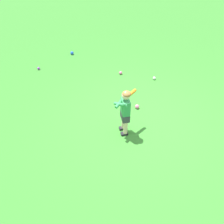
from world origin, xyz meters
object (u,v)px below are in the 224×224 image
play_ball_behind_batter (39,68)px  play_ball_midfield (137,106)px  child_batter (125,109)px  play_ball_center_lawn (72,53)px  play_ball_near_batter (121,73)px  play_ball_far_right (154,78)px

play_ball_behind_batter → play_ball_midfield: 3.31m
child_batter → play_ball_midfield: child_batter is taller
play_ball_center_lawn → play_ball_near_batter: size_ratio=1.13×
child_batter → play_ball_center_lawn: 3.89m
play_ball_center_lawn → play_ball_midfield: play_ball_center_lawn is taller
play_ball_center_lawn → play_ball_near_batter: 1.96m
play_ball_near_batter → play_ball_behind_batter: bearing=110.6°
play_ball_behind_batter → play_ball_near_batter: 2.45m
play_ball_center_lawn → play_ball_midfield: (-1.58, -2.93, -0.00)m
play_ball_midfield → play_ball_near_batter: bearing=39.7°
play_ball_near_batter → play_ball_midfield: (-1.21, -1.00, 0.00)m
play_ball_behind_batter → play_ball_near_batter: (0.86, -2.29, 0.01)m
child_batter → play_ball_midfield: (0.85, 0.04, -0.60)m
child_batter → play_ball_midfield: 1.04m
play_ball_near_batter → play_ball_far_right: 0.98m
play_ball_behind_batter → play_ball_center_lawn: 1.29m
play_ball_behind_batter → play_ball_far_right: bearing=-72.4°
play_ball_behind_batter → play_ball_far_right: size_ratio=0.91×
play_ball_near_batter → play_ball_midfield: bearing=-140.3°
play_ball_behind_batter → play_ball_center_lawn: size_ratio=0.76×
child_batter → play_ball_behind_batter: child_batter is taller
play_ball_midfield → play_ball_far_right: bearing=1.6°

